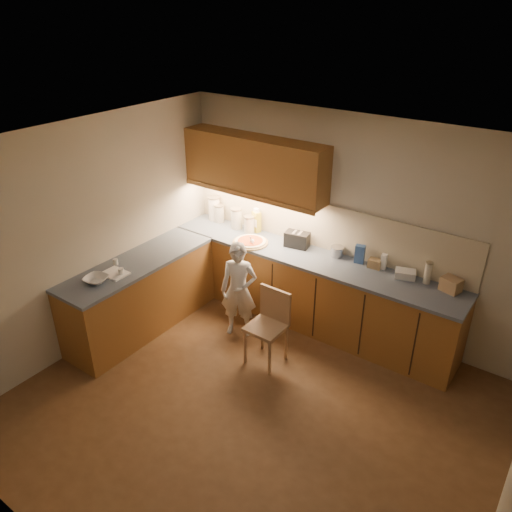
# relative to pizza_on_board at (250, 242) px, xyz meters

# --- Properties ---
(room) EXTENTS (4.54, 4.50, 2.62)m
(room) POSITION_rel_pizza_on_board_xyz_m (1.15, -1.57, 0.74)
(room) COLOR #54361C
(room) RESTS_ON ground
(l_counter) EXTENTS (3.77, 2.62, 0.92)m
(l_counter) POSITION_rel_pizza_on_board_xyz_m (0.23, -0.32, -0.48)
(l_counter) COLOR #93602A
(l_counter) RESTS_ON ground
(backsplash) EXTENTS (3.75, 0.02, 0.58)m
(backsplash) POSITION_rel_pizza_on_board_xyz_m (0.77, 0.42, 0.27)
(backsplash) COLOR beige
(backsplash) RESTS_ON l_counter
(upper_cabinets) EXTENTS (1.95, 0.36, 0.73)m
(upper_cabinets) POSITION_rel_pizza_on_board_xyz_m (-0.13, 0.26, 0.91)
(upper_cabinets) COLOR #93602A
(upper_cabinets) RESTS_ON ground
(pizza_on_board) EXTENTS (0.45, 0.45, 0.18)m
(pizza_on_board) POSITION_rel_pizza_on_board_xyz_m (0.00, 0.00, 0.00)
(pizza_on_board) COLOR tan
(pizza_on_board) RESTS_ON l_counter
(child) EXTENTS (0.52, 0.44, 1.20)m
(child) POSITION_rel_pizza_on_board_xyz_m (0.25, -0.57, -0.34)
(child) COLOR white
(child) RESTS_ON ground
(wooden_chair) EXTENTS (0.39, 0.39, 0.87)m
(wooden_chair) POSITION_rel_pizza_on_board_xyz_m (0.82, -0.77, -0.44)
(wooden_chair) COLOR tan
(wooden_chair) RESTS_ON ground
(mixing_bowl) EXTENTS (0.31, 0.31, 0.06)m
(mixing_bowl) POSITION_rel_pizza_on_board_xyz_m (-0.80, -1.75, 0.01)
(mixing_bowl) COLOR silver
(mixing_bowl) RESTS_ON l_counter
(canister_a) EXTENTS (0.17, 0.17, 0.34)m
(canister_a) POSITION_rel_pizza_on_board_xyz_m (-0.85, 0.32, 0.15)
(canister_a) COLOR white
(canister_a) RESTS_ON l_counter
(canister_b) EXTENTS (0.14, 0.14, 0.25)m
(canister_b) POSITION_rel_pizza_on_board_xyz_m (-0.75, 0.30, 0.11)
(canister_b) COLOR beige
(canister_b) RESTS_ON l_counter
(canister_c) EXTENTS (0.15, 0.15, 0.28)m
(canister_c) POSITION_rel_pizza_on_board_xyz_m (-0.42, 0.27, 0.12)
(canister_c) COLOR silver
(canister_c) RESTS_ON l_counter
(canister_d) EXTENTS (0.14, 0.14, 0.23)m
(canister_d) POSITION_rel_pizza_on_board_xyz_m (-0.20, 0.26, 0.10)
(canister_d) COLOR silver
(canister_d) RESTS_ON l_counter
(oil_jug) EXTENTS (0.13, 0.11, 0.33)m
(oil_jug) POSITION_rel_pizza_on_board_xyz_m (-0.15, 0.33, 0.13)
(oil_jug) COLOR #AEA222
(oil_jug) RESTS_ON l_counter
(toaster) EXTENTS (0.32, 0.22, 0.19)m
(toaster) POSITION_rel_pizza_on_board_xyz_m (0.52, 0.26, 0.08)
(toaster) COLOR black
(toaster) RESTS_ON l_counter
(steel_pot) EXTENTS (0.16, 0.16, 0.12)m
(steel_pot) POSITION_rel_pizza_on_board_xyz_m (1.05, 0.32, 0.04)
(steel_pot) COLOR #AAAAAF
(steel_pot) RESTS_ON l_counter
(blue_box) EXTENTS (0.12, 0.10, 0.22)m
(blue_box) POSITION_rel_pizza_on_board_xyz_m (1.33, 0.33, 0.09)
(blue_box) COLOR #365CA2
(blue_box) RESTS_ON l_counter
(card_box_a) EXTENTS (0.16, 0.12, 0.10)m
(card_box_a) POSITION_rel_pizza_on_board_xyz_m (1.53, 0.32, 0.03)
(card_box_a) COLOR #A58659
(card_box_a) RESTS_ON l_counter
(white_bottle) EXTENTS (0.07, 0.07, 0.18)m
(white_bottle) POSITION_rel_pizza_on_board_xyz_m (1.62, 0.35, 0.07)
(white_bottle) COLOR white
(white_bottle) RESTS_ON l_counter
(flat_pack) EXTENTS (0.26, 0.22, 0.09)m
(flat_pack) POSITION_rel_pizza_on_board_xyz_m (1.90, 0.30, 0.02)
(flat_pack) COLOR silver
(flat_pack) RESTS_ON l_counter
(tall_jar) EXTENTS (0.08, 0.08, 0.26)m
(tall_jar) POSITION_rel_pizza_on_board_xyz_m (2.13, 0.32, 0.11)
(tall_jar) COLOR silver
(tall_jar) RESTS_ON l_counter
(card_box_b) EXTENTS (0.23, 0.20, 0.15)m
(card_box_b) POSITION_rel_pizza_on_board_xyz_m (2.39, 0.31, 0.06)
(card_box_b) COLOR tan
(card_box_b) RESTS_ON l_counter
(dough_cloth) EXTENTS (0.28, 0.22, 0.02)m
(dough_cloth) POSITION_rel_pizza_on_board_xyz_m (-0.77, -1.52, -0.01)
(dough_cloth) COLOR white
(dough_cloth) RESTS_ON l_counter
(spice_jar_a) EXTENTS (0.06, 0.06, 0.07)m
(spice_jar_a) POSITION_rel_pizza_on_board_xyz_m (-0.94, -1.36, 0.02)
(spice_jar_a) COLOR silver
(spice_jar_a) RESTS_ON l_counter
(spice_jar_b) EXTENTS (0.07, 0.07, 0.08)m
(spice_jar_b) POSITION_rel_pizza_on_board_xyz_m (-0.70, -1.49, 0.02)
(spice_jar_b) COLOR silver
(spice_jar_b) RESTS_ON l_counter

